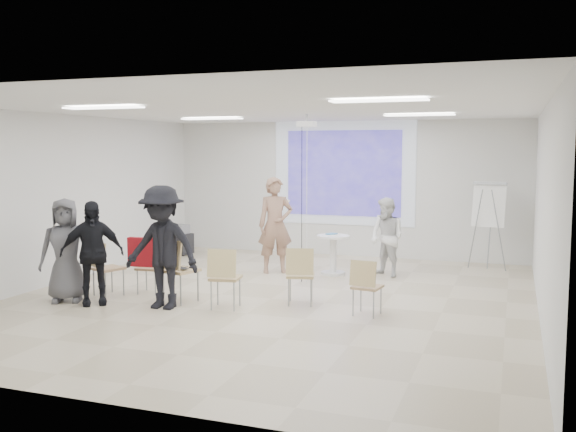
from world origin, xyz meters
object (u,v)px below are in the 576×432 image
(chair_far_left, at_px, (104,264))
(chair_right_far, at_px, (366,283))
(audience_outer, at_px, (65,244))
(av_cart, at_px, (181,241))
(audience_left, at_px, (92,245))
(audience_mid, at_px, (162,239))
(chair_left_mid, at_px, (148,264))
(player_left, at_px, (275,219))
(chair_left_inner, at_px, (176,265))
(flipchart_easel, at_px, (489,206))
(chair_center, at_px, (224,273))
(player_right, at_px, (387,233))
(pedestal_table, at_px, (333,252))
(chair_right_inner, at_px, (300,271))
(laptop, at_px, (181,268))

(chair_far_left, distance_m, chair_right_far, 4.26)
(audience_outer, height_order, av_cart, audience_outer)
(audience_left, bearing_deg, audience_mid, -30.06)
(audience_outer, bearing_deg, chair_left_mid, 16.41)
(player_left, bearing_deg, audience_outer, -153.34)
(player_left, distance_m, audience_left, 3.78)
(chair_left_inner, xyz_separation_m, flipchart_easel, (4.42, 4.48, 0.69))
(chair_left_mid, height_order, chair_center, chair_center)
(player_right, bearing_deg, pedestal_table, -137.25)
(chair_right_far, height_order, flipchart_easel, flipchart_easel)
(player_left, xyz_separation_m, audience_outer, (-2.25, -3.31, -0.14))
(player_right, bearing_deg, audience_mid, -94.21)
(chair_center, distance_m, flipchart_easel, 5.86)
(audience_outer, bearing_deg, audience_mid, -22.86)
(chair_left_inner, relative_size, chair_right_inner, 1.12)
(av_cart, bearing_deg, player_right, 5.09)
(player_left, xyz_separation_m, chair_center, (0.30, -2.96, -0.50))
(pedestal_table, bearing_deg, chair_right_far, -65.87)
(audience_left, bearing_deg, chair_right_far, -27.70)
(player_left, distance_m, chair_left_mid, 2.82)
(chair_right_far, relative_size, audience_left, 0.45)
(flipchart_easel, bearing_deg, player_right, -132.95)
(audience_left, bearing_deg, laptop, -10.29)
(chair_left_mid, xyz_separation_m, audience_left, (-0.42, -0.91, 0.42))
(laptop, height_order, audience_left, audience_left)
(chair_far_left, bearing_deg, player_right, 60.85)
(chair_left_inner, xyz_separation_m, av_cart, (-2.21, 4.14, -0.28))
(audience_left, xyz_separation_m, flipchart_easel, (5.59, 4.99, 0.36))
(player_left, bearing_deg, player_right, -19.93)
(audience_left, xyz_separation_m, av_cart, (-1.05, 4.65, -0.60))
(chair_center, bearing_deg, flipchart_easel, 42.52)
(player_left, relative_size, audience_mid, 1.00)
(chair_right_far, xyz_separation_m, av_cart, (-5.15, 3.94, -0.17))
(flipchart_easel, bearing_deg, chair_far_left, -131.42)
(flipchart_easel, bearing_deg, chair_right_inner, -112.22)
(player_right, height_order, chair_right_inner, player_right)
(chair_left_mid, bearing_deg, audience_left, -120.29)
(pedestal_table, distance_m, flipchart_easel, 3.23)
(chair_left_mid, bearing_deg, chair_center, -23.55)
(audience_mid, height_order, av_cart, audience_mid)
(chair_left_inner, height_order, audience_outer, audience_outer)
(chair_right_far, relative_size, audience_outer, 0.45)
(chair_far_left, xyz_separation_m, chair_right_inner, (3.18, 0.50, -0.00))
(chair_far_left, bearing_deg, chair_right_far, 24.91)
(laptop, relative_size, audience_outer, 0.20)
(player_right, distance_m, av_cart, 4.99)
(player_left, relative_size, laptop, 5.71)
(chair_right_inner, distance_m, flipchart_easel, 4.80)
(chair_center, xyz_separation_m, audience_mid, (-0.90, -0.24, 0.50))
(chair_right_inner, bearing_deg, chair_left_mid, 166.95)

